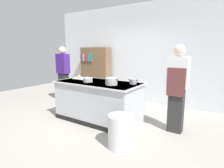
% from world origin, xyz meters
% --- Properties ---
extents(ground_plane, '(10.00, 10.00, 0.00)m').
position_xyz_m(ground_plane, '(0.00, 0.00, 0.00)').
color(ground_plane, '#9E9991').
extents(back_wall, '(6.40, 0.12, 3.00)m').
position_xyz_m(back_wall, '(0.00, 2.10, 1.50)').
color(back_wall, silver).
rests_on(back_wall, ground_plane).
extents(counter_island, '(1.98, 0.98, 0.90)m').
position_xyz_m(counter_island, '(0.00, -0.00, 0.47)').
color(counter_island, '#B7BABF').
rests_on(counter_island, ground_plane).
extents(cutting_board, '(0.40, 0.28, 0.02)m').
position_xyz_m(cutting_board, '(-0.62, 0.14, 0.91)').
color(cutting_board, silver).
rests_on(cutting_board, counter_island).
extents(onion, '(0.08, 0.08, 0.08)m').
position_xyz_m(onion, '(-0.67, 0.10, 0.96)').
color(onion, tan).
rests_on(onion, cutting_board).
extents(stock_pot, '(0.32, 0.25, 0.15)m').
position_xyz_m(stock_pot, '(0.44, -0.11, 0.97)').
color(stock_pot, '#B7BABF').
rests_on(stock_pot, counter_island).
extents(sauce_pan, '(0.22, 0.15, 0.11)m').
position_xyz_m(sauce_pan, '(0.77, 0.22, 0.95)').
color(sauce_pan, '#99999E').
rests_on(sauce_pan, counter_island).
extents(mixing_bowl, '(0.21, 0.21, 0.10)m').
position_xyz_m(mixing_bowl, '(-0.19, -0.12, 0.95)').
color(mixing_bowl, '#B7BABF').
rests_on(mixing_bowl, counter_island).
extents(trash_bin, '(0.43, 0.43, 0.56)m').
position_xyz_m(trash_bin, '(1.08, -0.79, 0.28)').
color(trash_bin, silver).
rests_on(trash_bin, ground_plane).
extents(person_chef, '(0.38, 0.25, 1.72)m').
position_xyz_m(person_chef, '(1.66, 0.35, 0.91)').
color(person_chef, '#2D2D2D').
rests_on(person_chef, ground_plane).
extents(person_guest, '(0.38, 0.24, 1.72)m').
position_xyz_m(person_guest, '(-1.89, 0.68, 0.91)').
color(person_guest, '#252525').
rests_on(person_guest, ground_plane).
extents(bookshelf, '(1.10, 0.31, 1.70)m').
position_xyz_m(bookshelf, '(-1.51, 1.80, 0.85)').
color(bookshelf, brown).
rests_on(bookshelf, ground_plane).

